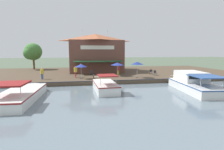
# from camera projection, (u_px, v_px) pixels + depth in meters

# --- Properties ---
(ground_plane) EXTENTS (220.00, 220.00, 0.00)m
(ground_plane) POSITION_uv_depth(u_px,v_px,m) (100.00, 86.00, 23.96)
(ground_plane) COLOR #4C5B47
(quay_deck) EXTENTS (22.00, 56.00, 0.60)m
(quay_deck) POSITION_uv_depth(u_px,v_px,m) (94.00, 74.00, 34.65)
(quay_deck) COLOR #4C3D2D
(quay_deck) RESTS_ON ground
(quay_edge_fender) EXTENTS (0.20, 50.40, 0.10)m
(quay_edge_fender) POSITION_uv_depth(u_px,v_px,m) (100.00, 81.00, 23.97)
(quay_edge_fender) COLOR #2D2D33
(quay_edge_fender) RESTS_ON quay_deck
(waterfront_restaurant) EXTENTS (11.20, 10.73, 8.48)m
(waterfront_restaurant) POSITION_uv_depth(u_px,v_px,m) (96.00, 52.00, 36.29)
(waterfront_restaurant) COLOR brown
(waterfront_restaurant) RESTS_ON quay_deck
(patio_umbrella_back_row) EXTENTS (1.74, 1.74, 2.25)m
(patio_umbrella_back_row) POSITION_uv_depth(u_px,v_px,m) (81.00, 66.00, 25.88)
(patio_umbrella_back_row) COLOR #B7B7B7
(patio_umbrella_back_row) RESTS_ON quay_deck
(patio_umbrella_mid_patio_left) EXTENTS (1.93, 1.93, 2.52)m
(patio_umbrella_mid_patio_left) POSITION_uv_depth(u_px,v_px,m) (137.00, 63.00, 26.91)
(patio_umbrella_mid_patio_left) COLOR #B7B7B7
(patio_umbrella_mid_patio_left) RESTS_ON quay_deck
(patio_umbrella_far_corner) EXTENTS (2.18, 2.18, 2.24)m
(patio_umbrella_far_corner) POSITION_uv_depth(u_px,v_px,m) (117.00, 64.00, 29.04)
(patio_umbrella_far_corner) COLOR #B7B7B7
(patio_umbrella_far_corner) RESTS_ON quay_deck
(cafe_chair_beside_entrance) EXTENTS (0.56, 0.56, 0.85)m
(cafe_chair_beside_entrance) POSITION_uv_depth(u_px,v_px,m) (151.00, 72.00, 31.17)
(cafe_chair_beside_entrance) COLOR #2D2D33
(cafe_chair_beside_entrance) RESTS_ON quay_deck
(cafe_chair_far_corner_seat) EXTENTS (0.47, 0.47, 0.85)m
(cafe_chair_far_corner_seat) POSITION_uv_depth(u_px,v_px,m) (155.00, 73.00, 29.60)
(cafe_chair_far_corner_seat) COLOR #2D2D33
(cafe_chair_far_corner_seat) RESTS_ON quay_deck
(cafe_chair_facing_river) EXTENTS (0.52, 0.52, 0.85)m
(cafe_chair_facing_river) POSITION_uv_depth(u_px,v_px,m) (92.00, 72.00, 29.97)
(cafe_chair_facing_river) COLOR #2D2D33
(cafe_chair_facing_river) RESTS_ON quay_deck
(person_near_entrance) EXTENTS (0.51, 0.51, 1.79)m
(person_near_entrance) POSITION_uv_depth(u_px,v_px,m) (76.00, 70.00, 27.23)
(person_near_entrance) COLOR #B23338
(person_near_entrance) RESTS_ON quay_deck
(person_mid_patio) EXTENTS (0.48, 0.48, 1.71)m
(person_mid_patio) POSITION_uv_depth(u_px,v_px,m) (118.00, 69.00, 30.17)
(person_mid_patio) COLOR gold
(person_mid_patio) RESTS_ON quay_deck
(person_at_quay_edge) EXTENTS (0.48, 0.48, 1.71)m
(person_at_quay_edge) POSITION_uv_depth(u_px,v_px,m) (42.00, 72.00, 25.51)
(person_at_quay_edge) COLOR #2D5193
(person_at_quay_edge) RESTS_ON quay_deck
(motorboat_fourth_along) EXTENTS (9.40, 3.32, 2.03)m
(motorboat_fourth_along) POSITION_uv_depth(u_px,v_px,m) (23.00, 93.00, 17.08)
(motorboat_fourth_along) COLOR white
(motorboat_fourth_along) RESTS_ON river_water
(motorboat_far_downstream) EXTENTS (6.48, 2.56, 2.08)m
(motorboat_far_downstream) POSITION_uv_depth(u_px,v_px,m) (104.00, 85.00, 20.75)
(motorboat_far_downstream) COLOR white
(motorboat_far_downstream) RESTS_ON river_water
(motorboat_mid_row) EXTENTS (9.66, 4.38, 2.14)m
(motorboat_mid_row) POSITION_uv_depth(u_px,v_px,m) (192.00, 83.00, 21.15)
(motorboat_mid_row) COLOR silver
(motorboat_mid_row) RESTS_ON river_water
(mooring_post) EXTENTS (0.22, 0.22, 0.93)m
(mooring_post) POSITION_uv_depth(u_px,v_px,m) (94.00, 78.00, 24.01)
(mooring_post) COLOR #473323
(mooring_post) RESTS_ON quay_deck
(tree_upstream_bank) EXTENTS (4.02, 3.83, 5.92)m
(tree_upstream_bank) POSITION_uv_depth(u_px,v_px,m) (32.00, 52.00, 39.03)
(tree_upstream_bank) COLOR brown
(tree_upstream_bank) RESTS_ON quay_deck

